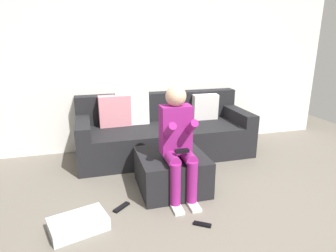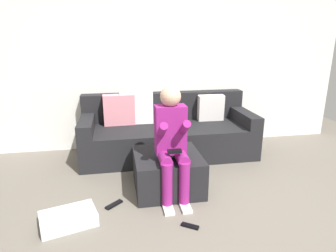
{
  "view_description": "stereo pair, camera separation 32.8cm",
  "coord_description": "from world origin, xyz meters",
  "px_view_note": "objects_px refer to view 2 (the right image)",
  "views": [
    {
      "loc": [
        -1.11,
        -2.08,
        1.65
      ],
      "look_at": [
        -0.17,
        1.29,
        0.59
      ],
      "focal_mm": 31.35,
      "sensor_mm": 36.0,
      "label": 1
    },
    {
      "loc": [
        -0.79,
        -2.15,
        1.65
      ],
      "look_at": [
        -0.17,
        1.29,
        0.59
      ],
      "focal_mm": 31.35,
      "sensor_mm": 36.0,
      "label": 2
    }
  ],
  "objects_px": {
    "ottoman": "(168,171)",
    "storage_bin": "(68,219)",
    "remote_near_ottoman": "(190,226)",
    "couch_sectional": "(167,132)",
    "remote_by_storage_bin": "(114,205)",
    "person_seated": "(172,138)"
  },
  "relations": [
    {
      "from": "ottoman",
      "to": "remote_by_storage_bin",
      "type": "distance_m",
      "value": 0.69
    },
    {
      "from": "couch_sectional",
      "to": "remote_by_storage_bin",
      "type": "height_order",
      "value": "couch_sectional"
    },
    {
      "from": "remote_near_ottoman",
      "to": "couch_sectional",
      "type": "bearing_deg",
      "value": 120.45
    },
    {
      "from": "ottoman",
      "to": "storage_bin",
      "type": "height_order",
      "value": "ottoman"
    },
    {
      "from": "couch_sectional",
      "to": "remote_by_storage_bin",
      "type": "relative_size",
      "value": 12.21
    },
    {
      "from": "couch_sectional",
      "to": "storage_bin",
      "type": "height_order",
      "value": "couch_sectional"
    },
    {
      "from": "couch_sectional",
      "to": "person_seated",
      "type": "relative_size",
      "value": 2.05
    },
    {
      "from": "storage_bin",
      "to": "remote_near_ottoman",
      "type": "xyz_separation_m",
      "value": [
        1.09,
        -0.24,
        -0.05
      ]
    },
    {
      "from": "couch_sectional",
      "to": "person_seated",
      "type": "xyz_separation_m",
      "value": [
        -0.16,
        -1.21,
        0.34
      ]
    },
    {
      "from": "couch_sectional",
      "to": "remote_near_ottoman",
      "type": "xyz_separation_m",
      "value": [
        -0.1,
        -1.79,
        -0.31
      ]
    },
    {
      "from": "ottoman",
      "to": "storage_bin",
      "type": "bearing_deg",
      "value": -153.03
    },
    {
      "from": "remote_near_ottoman",
      "to": "storage_bin",
      "type": "bearing_deg",
      "value": -158.64
    },
    {
      "from": "person_seated",
      "to": "remote_near_ottoman",
      "type": "relative_size",
      "value": 7.3
    },
    {
      "from": "ottoman",
      "to": "storage_bin",
      "type": "xyz_separation_m",
      "value": [
        -1.01,
        -0.52,
        -0.14
      ]
    },
    {
      "from": "person_seated",
      "to": "couch_sectional",
      "type": "bearing_deg",
      "value": 82.45
    },
    {
      "from": "ottoman",
      "to": "remote_near_ottoman",
      "type": "relative_size",
      "value": 4.53
    },
    {
      "from": "storage_bin",
      "to": "remote_near_ottoman",
      "type": "relative_size",
      "value": 3.01
    },
    {
      "from": "remote_near_ottoman",
      "to": "remote_by_storage_bin",
      "type": "bearing_deg",
      "value": 178.26
    },
    {
      "from": "storage_bin",
      "to": "ottoman",
      "type": "bearing_deg",
      "value": 26.97
    },
    {
      "from": "couch_sectional",
      "to": "remote_near_ottoman",
      "type": "distance_m",
      "value": 1.82
    },
    {
      "from": "ottoman",
      "to": "remote_by_storage_bin",
      "type": "xyz_separation_m",
      "value": [
        -0.6,
        -0.27,
        -0.19
      ]
    },
    {
      "from": "remote_by_storage_bin",
      "to": "storage_bin",
      "type": "bearing_deg",
      "value": 169.89
    }
  ]
}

